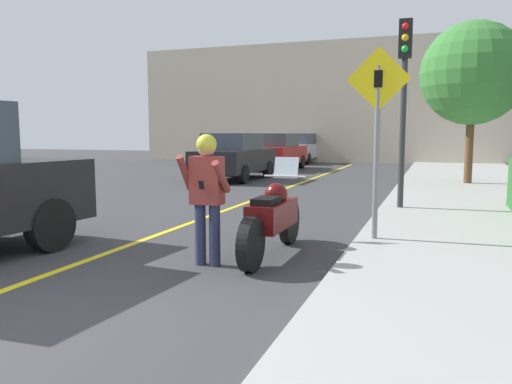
% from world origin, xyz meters
% --- Properties ---
extents(road_center_line, '(0.12, 36.00, 0.01)m').
position_xyz_m(road_center_line, '(-0.60, 6.00, 0.00)').
color(road_center_line, yellow).
rests_on(road_center_line, ground).
extents(building_backdrop, '(28.00, 1.20, 6.91)m').
position_xyz_m(building_backdrop, '(0.00, 26.00, 3.46)').
color(building_backdrop, beige).
rests_on(building_backdrop, ground).
extents(motorcycle, '(0.62, 2.35, 1.32)m').
position_xyz_m(motorcycle, '(1.62, 3.34, 0.52)').
color(motorcycle, black).
rests_on(motorcycle, ground).
extents(person_biker, '(0.59, 0.46, 1.66)m').
position_xyz_m(person_biker, '(1.00, 2.57, 1.01)').
color(person_biker, '#282D4C').
rests_on(person_biker, ground).
extents(crossing_sign, '(0.91, 0.08, 2.76)m').
position_xyz_m(crossing_sign, '(2.87, 4.35, 1.79)').
color(crossing_sign, slate).
rests_on(crossing_sign, sidewalk_curb).
extents(traffic_light, '(0.26, 0.30, 3.82)m').
position_xyz_m(traffic_light, '(3.01, 7.71, 2.78)').
color(traffic_light, '#2D2D30').
rests_on(traffic_light, sidewalk_curb).
extents(street_tree, '(3.14, 3.14, 4.93)m').
position_xyz_m(street_tree, '(4.65, 13.84, 3.49)').
color(street_tree, brown).
rests_on(street_tree, sidewalk_curb).
extents(parked_car_black, '(1.88, 4.20, 1.68)m').
position_xyz_m(parked_car_black, '(-3.17, 13.66, 0.86)').
color(parked_car_black, black).
rests_on(parked_car_black, ground).
extents(parked_car_red, '(1.88, 4.20, 1.68)m').
position_xyz_m(parked_car_red, '(-3.25, 19.01, 0.86)').
color(parked_car_red, black).
rests_on(parked_car_red, ground).
extents(parked_car_silver, '(1.88, 4.20, 1.68)m').
position_xyz_m(parked_car_silver, '(-3.67, 24.54, 0.86)').
color(parked_car_silver, black).
rests_on(parked_car_silver, ground).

